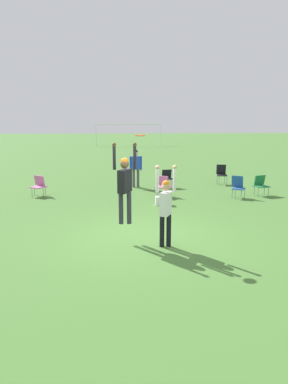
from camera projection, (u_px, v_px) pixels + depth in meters
ground_plane at (140, 237)px, 10.14m from camera, size 120.00×120.00×0.00m
person_jumping at (125, 182)px, 9.54m from camera, size 0.62×0.51×2.10m
person_defending at (166, 204)px, 9.22m from camera, size 0.53×0.43×2.07m
frisbee at (140, 135)px, 9.26m from camera, size 0.26×0.26×0.03m
camping_chair_0 at (39, 184)px, 15.34m from camera, size 0.74×0.81×0.82m
camping_chair_1 at (238, 185)px, 14.98m from camera, size 0.61×0.68×0.87m
camping_chair_2 at (167, 177)px, 17.10m from camera, size 0.55×0.59×0.81m
camping_chair_3 at (163, 185)px, 15.24m from camera, size 0.76×0.84×0.82m
camping_chair_4 at (222, 173)px, 17.93m from camera, size 0.53×0.58×0.94m
camping_chair_5 at (261, 184)px, 15.42m from camera, size 0.65×0.69×0.82m
person_spectator_near at (136, 165)px, 17.04m from camera, size 0.59×0.23×1.72m
cooler_box at (162, 201)px, 13.80m from camera, size 0.50×0.29×0.31m
soccer_goal at (128, 129)px, 40.65m from camera, size 7.10×0.10×2.35m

